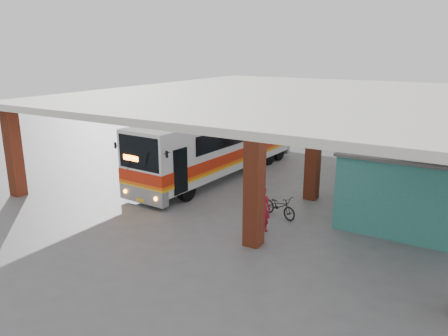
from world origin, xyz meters
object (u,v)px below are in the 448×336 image
coach_bus (219,144)px  red_chair (376,172)px  motorcycle (279,206)px  pedestrian (262,209)px

coach_bus → red_chair: size_ratio=15.22×
motorcycle → pedestrian: size_ratio=1.00×
pedestrian → red_chair: pedestrian is taller
red_chair → coach_bus: bearing=-163.0°
pedestrian → red_chair: (2.19, 9.70, -0.53)m
coach_bus → motorcycle: bearing=-33.4°
motorcycle → coach_bus: bearing=72.9°
coach_bus → motorcycle: coach_bus is taller
motorcycle → pedestrian: bearing=-159.8°
pedestrian → coach_bus: bearing=-50.1°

